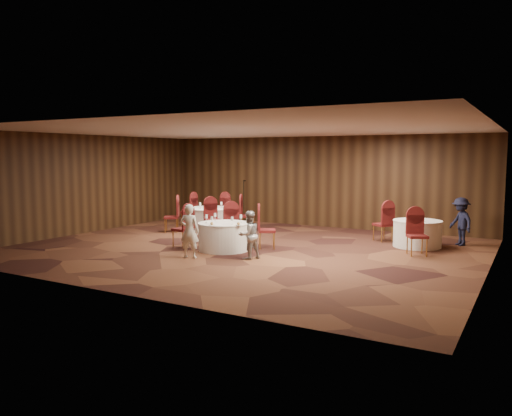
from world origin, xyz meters
The scene contains 15 objects.
ground centered at (0.00, 0.00, 0.00)m, with size 12.00×12.00×0.00m, color black.
room_shell centered at (0.00, 0.00, 1.96)m, with size 12.00×12.00×12.00m.
table_main centered at (-0.39, -0.51, 0.38)m, with size 1.37×1.37×0.74m.
table_left centered at (-2.87, 2.46, 0.38)m, with size 1.62×1.62×0.74m.
table_right centered at (4.00, 2.55, 0.38)m, with size 1.32×1.32×0.74m.
chairs_main centered at (-0.71, 0.10, 0.50)m, with size 2.78×1.95×1.00m.
chairs_left centered at (-2.88, 2.44, 0.50)m, with size 3.05×3.03×1.00m.
chairs_right centered at (3.58, 2.19, 0.50)m, with size 2.05×2.41×1.00m.
tabletop_main centered at (-0.24, -0.61, 0.84)m, with size 1.16×1.14×0.22m.
tabletop_left centered at (-2.88, 2.46, 0.82)m, with size 0.77×0.86×0.22m.
tabletop_right centered at (4.17, 2.33, 0.90)m, with size 0.08×0.08×0.22m.
mic_stand centered at (-2.64, 4.29, 0.47)m, with size 0.24×0.24×1.62m.
woman_a centered at (-0.58, -1.76, 0.67)m, with size 0.49×0.32×1.34m, color silver.
woman_b centered at (0.77, -1.16, 0.59)m, with size 0.58×0.45×1.19m, color #A2A2A7.
man_c centered at (5.01, 3.38, 0.68)m, with size 0.87×0.50×1.35m, color black.
Camera 1 is at (6.83, -11.52, 2.51)m, focal length 35.00 mm.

